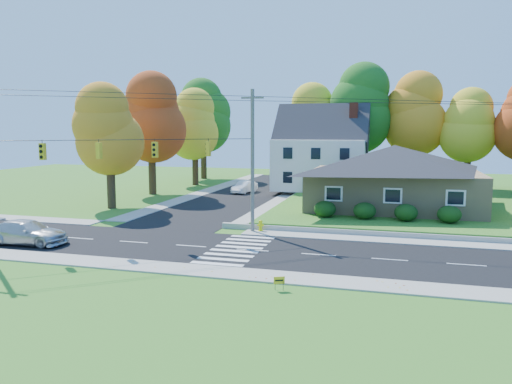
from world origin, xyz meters
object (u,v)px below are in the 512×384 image
ranch_house (394,176)px  white_car (245,187)px  silver_sedan (27,232)px  fire_hydrant (261,226)px

ranch_house → white_car: 19.23m
ranch_house → white_car: (-16.38, 9.74, -2.57)m
silver_sedan → white_car: silver_sedan is taller
white_car → ranch_house: bearing=-20.7°
silver_sedan → ranch_house: bearing=-53.4°
ranch_house → fire_hydrant: (-8.97, -10.58, -2.86)m
fire_hydrant → silver_sedan: bearing=-149.6°
silver_sedan → fire_hydrant: 15.32m
white_car → fire_hydrant: bearing=-59.9°
ranch_house → fire_hydrant: bearing=-130.3°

